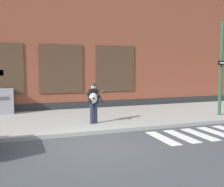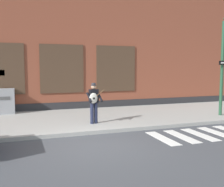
% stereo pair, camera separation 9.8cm
% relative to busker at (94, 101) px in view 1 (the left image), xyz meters
% --- Properties ---
extents(ground_plane, '(160.00, 160.00, 0.00)m').
position_rel_busker_xyz_m(ground_plane, '(-0.69, -2.61, -1.13)').
color(ground_plane, '#424449').
extents(sidewalk, '(28.00, 5.52, 0.15)m').
position_rel_busker_xyz_m(sidewalk, '(-0.69, 1.52, -1.06)').
color(sidewalk, '#9E9E99').
rests_on(sidewalk, ground).
extents(building_backdrop, '(28.00, 4.06, 8.25)m').
position_rel_busker_xyz_m(building_backdrop, '(-0.69, 6.28, 2.98)').
color(building_backdrop, brown).
rests_on(building_backdrop, ground).
extents(crosswalk, '(5.20, 1.90, 0.01)m').
position_rel_busker_xyz_m(crosswalk, '(4.23, -2.54, -1.13)').
color(crosswalk, silver).
rests_on(crosswalk, ground).
extents(busker, '(0.73, 0.56, 1.73)m').
position_rel_busker_xyz_m(busker, '(0.00, 0.00, 0.00)').
color(busker, '#1E233D').
rests_on(busker, sidewalk).
extents(utility_box, '(1.06, 0.69, 1.29)m').
position_rel_busker_xyz_m(utility_box, '(-3.75, 3.83, -0.34)').
color(utility_box, gray).
rests_on(utility_box, sidewalk).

